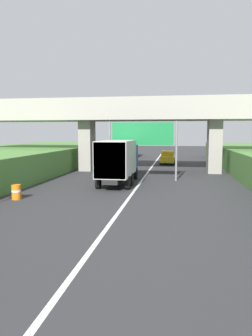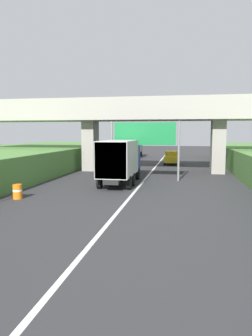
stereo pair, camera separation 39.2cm
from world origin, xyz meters
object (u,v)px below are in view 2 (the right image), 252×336
overhead_highway_sign (145,137)px  car_yellow (172,158)px  truck_green (133,146)px  construction_barrel_2 (17,191)px  truck_blue (120,160)px

overhead_highway_sign → car_yellow: size_ratio=1.43×
truck_green → car_yellow: size_ratio=1.78×
overhead_highway_sign → construction_barrel_2: bearing=-126.5°
truck_green → car_yellow: (6.72, -10.41, -1.08)m
overhead_highway_sign → car_yellow: overhead_highway_sign is taller
overhead_highway_sign → construction_barrel_2: 11.69m
construction_barrel_2 → truck_green: bearing=87.1°
truck_blue → construction_barrel_2: truck_blue is taller
car_yellow → truck_green: bearing=122.9°
car_yellow → construction_barrel_2: car_yellow is taller
construction_barrel_2 → car_yellow: bearing=70.1°
truck_blue → car_yellow: bearing=78.6°
truck_green → car_yellow: truck_green is taller
truck_green → car_yellow: 12.44m
truck_blue → car_yellow: (3.36, 16.66, -1.08)m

